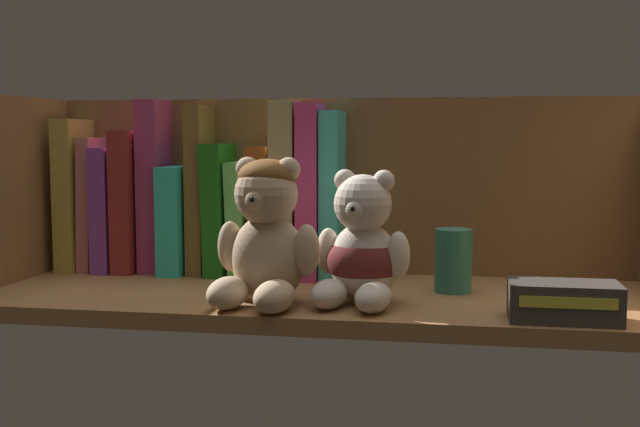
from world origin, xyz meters
TOP-DOWN VIEW (x-y plane):
  - shelf_board at (0.00, 0.00)cm, footprint 81.70×28.92cm
  - shelf_back_panel at (0.00, 15.06)cm, footprint 84.10×1.20cm
  - shelf_side_panel_left at (-41.65, 0.00)cm, footprint 1.60×31.32cm
  - book_0 at (-37.92, 12.35)cm, footprint 2.87×12.04cm
  - book_1 at (-35.13, 12.35)cm, footprint 2.40×10.67cm
  - book_2 at (-32.50, 12.35)cm, footprint 2.54×12.52cm
  - book_3 at (-29.33, 12.35)cm, footprint 2.94×12.25cm
  - book_4 at (-25.86, 12.35)cm, footprint 3.15×9.26cm
  - book_5 at (-22.22, 12.35)cm, footprint 3.29×13.29cm
  - book_6 at (-19.00, 12.35)cm, footprint 2.31×10.30cm
  - book_7 at (-16.01, 12.35)cm, footprint 3.25×12.77cm
  - book_8 at (-13.00, 12.35)cm, footprint 2.90×11.49cm
  - book_9 at (-9.90, 12.35)cm, footprint 3.65×9.68cm
  - book_10 at (-6.33, 12.35)cm, footprint 3.27×12.80cm
  - book_11 at (-2.86, 12.35)cm, footprint 2.82×13.75cm
  - book_12 at (0.23, 12.35)cm, footprint 2.52×12.04cm
  - teddy_bear_larger at (-4.94, -7.66)cm, footprint 12.58×13.07cm
  - teddy_bear_smaller at (6.04, -5.72)cm, footprint 11.61×12.39cm
  - pillar_candle at (16.40, 3.09)cm, footprint 4.61×4.61cm
  - small_product_box at (27.93, -10.48)cm, footprint 11.36×6.06cm

SIDE VIEW (x-z plane):
  - shelf_board at x=0.00cm, z-range 0.00..2.00cm
  - small_product_box at x=27.93cm, z-range 2.00..6.09cm
  - pillar_candle at x=16.40cm, z-range 2.00..9.89cm
  - teddy_bear_smaller at x=6.04cm, z-range 0.34..15.87cm
  - book_5 at x=-22.22cm, z-range 2.00..17.15cm
  - book_8 at x=-13.00cm, z-range 1.96..17.87cm
  - teddy_bear_larger at x=-4.94cm, z-range 1.56..18.53cm
  - book_2 at x=-32.50cm, z-range 2.00..19.74cm
  - book_9 at x=-9.90cm, z-range 1.95..19.95cm
  - book_7 at x=-16.01cm, z-range 1.97..20.35cm
  - book_1 at x=-35.13cm, z-range 1.98..21.19cm
  - book_3 at x=-29.33cm, z-range 2.00..22.12cm
  - book_0 at x=-37.92cm, z-range 2.00..23.80cm
  - shelf_back_panel at x=0.00cm, z-range 0.00..26.69cm
  - shelf_side_panel_left at x=-41.65cm, z-range 0.00..26.69cm
  - book_12 at x=0.23cm, z-range 2.00..24.75cm
  - book_6 at x=-19.00cm, z-range 2.00..25.68cm
  - book_11 at x=-2.86cm, z-range 2.00..25.72cm
  - book_10 at x=-6.33cm, z-range 2.00..26.10cm
  - book_4 at x=-25.86cm, z-range 2.00..26.45cm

